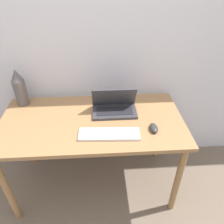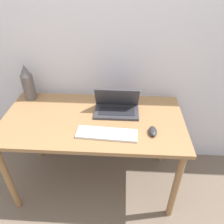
# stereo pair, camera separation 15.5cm
# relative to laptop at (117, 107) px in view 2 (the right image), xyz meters

# --- Properties ---
(ground_plane) EXTENTS (12.00, 12.00, 0.00)m
(ground_plane) POSITION_rel_laptop_xyz_m (-0.18, -0.45, -0.78)
(ground_plane) COLOR #6B5B4C
(wall_back) EXTENTS (6.00, 0.05, 2.50)m
(wall_back) POSITION_rel_laptop_xyz_m (-0.18, 0.31, 0.47)
(wall_back) COLOR silver
(wall_back) RESTS_ON ground_plane
(desk) EXTENTS (1.38, 0.70, 0.74)m
(desk) POSITION_rel_laptop_xyz_m (-0.18, -0.10, -0.13)
(desk) COLOR olive
(desk) RESTS_ON ground_plane
(laptop) EXTENTS (0.34, 0.20, 0.20)m
(laptop) POSITION_rel_laptop_xyz_m (0.00, 0.00, 0.00)
(laptop) COLOR #333338
(laptop) RESTS_ON desk
(keyboard) EXTENTS (0.42, 0.15, 0.02)m
(keyboard) POSITION_rel_laptop_xyz_m (-0.06, -0.29, -0.04)
(keyboard) COLOR silver
(keyboard) RESTS_ON desk
(mouse) EXTENTS (0.06, 0.10, 0.04)m
(mouse) POSITION_rel_laptop_xyz_m (0.26, -0.25, -0.03)
(mouse) COLOR #2D2D2D
(mouse) RESTS_ON desk
(vase) EXTENTS (0.10, 0.10, 0.31)m
(vase) POSITION_rel_laptop_xyz_m (-0.75, 0.16, 0.11)
(vase) COLOR #514C4C
(vase) RESTS_ON desk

